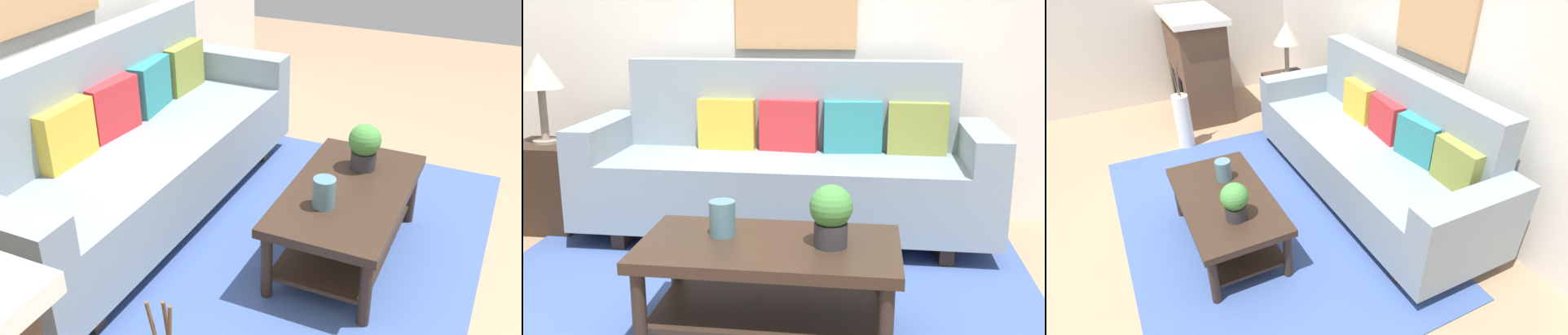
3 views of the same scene
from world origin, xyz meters
The scene contains 10 objects.
ground_plane centered at (0.00, 0.00, 0.00)m, with size 9.55×9.55×0.00m, color #9E7F60.
area_rug centered at (0.00, 0.50, 0.01)m, with size 2.86×2.06×0.01m, color #3D5693.
couch centered at (0.05, 1.47, 0.43)m, with size 2.50×0.84×1.08m.
throw_pillow_mustard centered at (-0.35, 1.60, 0.68)m, with size 0.36×0.12×0.32m, color gold.
throw_pillow_crimson centered at (0.05, 1.60, 0.68)m, with size 0.36×0.12×0.32m, color red.
throw_pillow_teal centered at (0.45, 1.60, 0.68)m, with size 0.36×0.12×0.32m, color teal.
throw_pillow_olive centered at (0.85, 1.60, 0.68)m, with size 0.36×0.12×0.32m, color olive.
coffee_table centered at (0.14, 0.19, 0.31)m, with size 1.10×0.60×0.43m.
tabletop_vase centered at (-0.07, 0.25, 0.51)m, with size 0.11×0.11×0.15m, color slate.
potted_plant_tabletop centered at (0.40, 0.19, 0.57)m, with size 0.18×0.18×0.26m.
Camera 1 is at (-2.52, -0.52, 2.02)m, focal length 41.44 mm.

